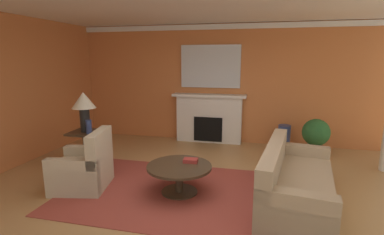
{
  "coord_description": "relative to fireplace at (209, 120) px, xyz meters",
  "views": [
    {
      "loc": [
        0.9,
        -3.97,
        2.07
      ],
      "look_at": [
        -0.32,
        1.11,
        1.0
      ],
      "focal_mm": 27.35,
      "sensor_mm": 36.0,
      "label": 1
    }
  ],
  "objects": [
    {
      "name": "ground_plane",
      "position": [
        0.34,
        -3.02,
        -0.57
      ],
      "size": [
        9.49,
        9.49,
        0.0
      ],
      "primitive_type": "plane",
      "color": "tan"
    },
    {
      "name": "wall_fireplace",
      "position": [
        0.34,
        0.21,
        0.87
      ],
      "size": [
        7.9,
        0.12,
        2.87
      ],
      "primitive_type": "cube",
      "color": "#CC723D",
      "rests_on": "ground_plane"
    },
    {
      "name": "crown_moulding",
      "position": [
        0.34,
        0.13,
        2.22
      ],
      "size": [
        7.9,
        0.08,
        0.12
      ],
      "primitive_type": "cube",
      "color": "white"
    },
    {
      "name": "area_rug",
      "position": [
        0.07,
        -2.92,
        -0.56
      ],
      "size": [
        3.59,
        2.32,
        0.01
      ],
      "primitive_type": "cube",
      "color": "#993D33",
      "rests_on": "ground_plane"
    },
    {
      "name": "fireplace",
      "position": [
        0.0,
        0.0,
        0.0
      ],
      "size": [
        1.8,
        0.35,
        1.2
      ],
      "color": "white",
      "rests_on": "ground_plane"
    },
    {
      "name": "mantel_mirror",
      "position": [
        -0.0,
        0.12,
        1.3
      ],
      "size": [
        1.46,
        0.04,
        1.03
      ],
      "primitive_type": "cube",
      "color": "silver"
    },
    {
      "name": "sofa",
      "position": [
        1.76,
        -2.88,
        -0.27
      ],
      "size": [
        1.19,
        2.21,
        0.85
      ],
      "color": "tan",
      "rests_on": "ground_plane"
    },
    {
      "name": "armchair_near_window",
      "position": [
        -1.48,
        -3.09,
        -0.26
      ],
      "size": [
        0.94,
        0.94,
        0.95
      ],
      "color": "#C1B293",
      "rests_on": "ground_plane"
    },
    {
      "name": "coffee_table",
      "position": [
        0.07,
        -2.92,
        -0.23
      ],
      "size": [
        1.0,
        1.0,
        0.45
      ],
      "color": "#3D2D1E",
      "rests_on": "ground_plane"
    },
    {
      "name": "side_table",
      "position": [
        -1.97,
        -2.24,
        -0.17
      ],
      "size": [
        0.56,
        0.56,
        0.7
      ],
      "color": "#3D2D1E",
      "rests_on": "ground_plane"
    },
    {
      "name": "table_lamp",
      "position": [
        -1.97,
        -2.24,
        0.66
      ],
      "size": [
        0.44,
        0.44,
        0.75
      ],
      "color": "black",
      "rests_on": "side_table"
    },
    {
      "name": "vase_tall_corner",
      "position": [
        1.78,
        -0.3,
        -0.27
      ],
      "size": [
        0.27,
        0.27,
        0.59
      ],
      "primitive_type": "cylinder",
      "color": "navy",
      "rests_on": "ground_plane"
    },
    {
      "name": "vase_on_side_table",
      "position": [
        -1.82,
        -2.36,
        0.26
      ],
      "size": [
        0.11,
        0.11,
        0.25
      ],
      "primitive_type": "cylinder",
      "color": "navy",
      "rests_on": "side_table"
    },
    {
      "name": "book_red_cover",
      "position": [
        0.2,
        -2.74,
        -0.09
      ],
      "size": [
        0.23,
        0.16,
        0.06
      ],
      "primitive_type": "cube",
      "rotation": [
        0.0,
        0.0,
        0.06
      ],
      "color": "maroon",
      "rests_on": "coffee_table"
    },
    {
      "name": "potted_plant",
      "position": [
        2.38,
        -0.67,
        -0.08
      ],
      "size": [
        0.56,
        0.56,
        0.83
      ],
      "color": "#A8754C",
      "rests_on": "ground_plane"
    }
  ]
}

